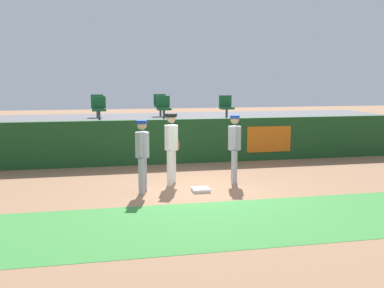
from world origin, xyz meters
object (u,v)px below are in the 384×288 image
(player_runner_visitor, at_px, (142,151))
(seat_back_center, at_px, (160,104))
(player_coach_visitor, at_px, (234,144))
(seat_back_left, at_px, (97,105))
(seat_front_right, at_px, (226,106))
(first_base, at_px, (201,190))
(player_fielder_home, at_px, (172,144))
(seat_front_left, at_px, (99,108))
(seat_front_center, at_px, (164,107))

(player_runner_visitor, bearing_deg, seat_back_center, -175.02)
(player_coach_visitor, bearing_deg, seat_back_left, -136.17)
(player_runner_visitor, xyz_separation_m, player_coach_visitor, (2.41, 0.56, 0.02))
(seat_front_right, bearing_deg, seat_back_center, 139.29)
(first_base, bearing_deg, player_coach_visitor, 35.12)
(player_coach_visitor, bearing_deg, seat_back_center, -155.35)
(player_runner_visitor, height_order, player_coach_visitor, player_coach_visitor)
(first_base, height_order, player_fielder_home, player_fielder_home)
(player_coach_visitor, xyz_separation_m, seat_front_right, (1.06, 4.40, 0.70))
(seat_back_left, height_order, seat_front_right, same)
(first_base, relative_size, seat_front_left, 0.48)
(first_base, xyz_separation_m, player_coach_visitor, (1.06, 0.74, 0.97))
(player_runner_visitor, relative_size, seat_front_center, 2.04)
(seat_back_left, bearing_deg, player_runner_visitor, -81.81)
(seat_front_center, distance_m, seat_front_left, 2.17)
(seat_back_center, xyz_separation_m, seat_front_left, (-2.31, -1.80, -0.00))
(seat_front_center, xyz_separation_m, seat_front_left, (-2.17, -0.00, -0.00))
(player_fielder_home, bearing_deg, seat_front_right, 171.98)
(player_fielder_home, height_order, player_coach_visitor, player_fielder_home)
(player_fielder_home, xyz_separation_m, seat_front_center, (0.43, 4.22, 0.67))
(player_coach_visitor, height_order, seat_back_left, seat_back_left)
(player_fielder_home, height_order, seat_back_center, seat_back_center)
(seat_back_center, bearing_deg, player_runner_visitor, -101.55)
(player_fielder_home, distance_m, seat_back_left, 6.32)
(seat_front_left, bearing_deg, seat_front_right, -0.00)
(player_coach_visitor, bearing_deg, first_base, -39.70)
(seat_back_left, distance_m, seat_front_right, 4.80)
(player_coach_visitor, bearing_deg, player_fielder_home, -81.13)
(seat_front_right, distance_m, seat_front_left, 4.40)
(seat_front_left, bearing_deg, player_coach_visitor, -52.80)
(seat_front_center, relative_size, seat_front_left, 1.00)
(seat_front_right, bearing_deg, player_fielder_home, -122.19)
(seat_front_left, bearing_deg, seat_front_center, 0.00)
(seat_front_right, height_order, seat_front_center, same)
(seat_front_right, relative_size, seat_front_left, 1.00)
(player_coach_visitor, bearing_deg, player_runner_visitor, -61.78)
(player_fielder_home, distance_m, seat_front_left, 4.62)
(player_runner_visitor, bearing_deg, player_coach_visitor, 119.57)
(seat_front_right, bearing_deg, player_coach_visitor, -103.52)
(player_fielder_home, bearing_deg, player_coach_visitor, 107.87)
(player_runner_visitor, distance_m, seat_back_left, 6.87)
(player_fielder_home, relative_size, seat_front_right, 2.14)
(seat_back_center, bearing_deg, seat_front_center, -94.27)
(player_runner_visitor, bearing_deg, player_fielder_home, 148.63)
(player_coach_visitor, height_order, seat_front_center, seat_front_center)
(first_base, distance_m, seat_back_center, 7.14)
(seat_front_right, xyz_separation_m, seat_front_left, (-4.40, 0.00, 0.00))
(seat_front_center, bearing_deg, first_base, -88.76)
(player_fielder_home, distance_m, seat_front_right, 5.03)
(first_base, height_order, player_runner_visitor, player_runner_visitor)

